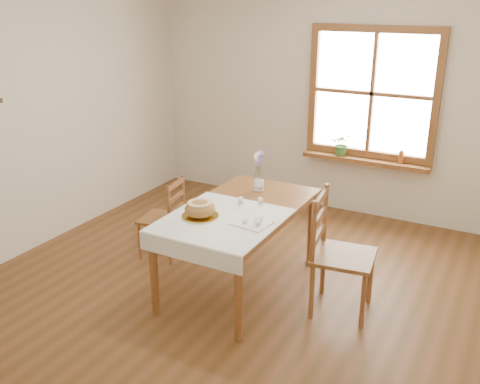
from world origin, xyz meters
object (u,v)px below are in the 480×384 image
Objects in this scene: chair_left at (161,217)px; dining_table at (240,217)px; bread_plate at (200,216)px; chair_right at (344,255)px; flower_vase at (259,186)px.

dining_table is at bearing 71.56° from chair_left.
bread_plate reaches higher than dining_table.
dining_table is at bearing 85.06° from chair_right.
dining_table is 0.95m from chair_right.
flower_vase is at bearing 80.78° from bread_plate.
chair_right is 3.45× the size of bread_plate.
chair_left is at bearing 79.19° from chair_right.
bread_plate is (-0.18, -0.35, 0.10)m from dining_table.
chair_left is at bearing -161.21° from flower_vase.
bread_plate is 2.98× the size of flower_vase.
chair_right is 1.11m from flower_vase.
chair_right reaches higher than dining_table.
bread_plate is (-1.12, -0.39, 0.26)m from chair_right.
dining_table is 16.06× the size of flower_vase.
chair_left is 1.91m from chair_right.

